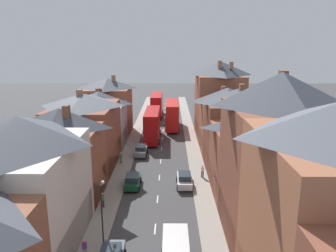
{
  "coord_description": "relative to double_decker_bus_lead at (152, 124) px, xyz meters",
  "views": [
    {
      "loc": [
        1.38,
        -14.95,
        16.46
      ],
      "look_at": [
        0.97,
        43.84,
        1.89
      ],
      "focal_mm": 35.0,
      "sensor_mm": 36.0,
      "label": 1
    }
  ],
  "objects": [
    {
      "name": "car_near_silver",
      "position": [
        -1.29,
        -8.74,
        -1.98
      ],
      "size": [
        1.9,
        4.01,
        1.67
      ],
      "color": "gray",
      "rests_on": "ground"
    },
    {
      "name": "pedestrian_mid_right",
      "position": [
        7.28,
        -17.48,
        -1.78
      ],
      "size": [
        0.36,
        0.22,
        1.61
      ],
      "color": "#23232D",
      "rests_on": "pavement_right"
    },
    {
      "name": "terrace_row_right",
      "position": [
        12.0,
        -24.1,
        3.47
      ],
      "size": [
        8.0,
        61.79,
        14.43
      ],
      "color": "brown",
      "rests_on": "ground"
    },
    {
      "name": "double_decker_bus_mid_street",
      "position": [
        0.0,
        19.41,
        0.0
      ],
      "size": [
        2.74,
        10.8,
        5.3
      ],
      "color": "red",
      "rests_on": "ground"
    },
    {
      "name": "double_decker_bus_far_approaching",
      "position": [
        3.6,
        8.65,
        0.0
      ],
      "size": [
        2.74,
        10.8,
        5.3
      ],
      "color": "red",
      "rests_on": "ground"
    },
    {
      "name": "pavement_left",
      "position": [
        -3.29,
        -3.29,
        -2.75
      ],
      "size": [
        2.2,
        104.0,
        0.14
      ],
      "primitive_type": "cube",
      "color": "gray",
      "rests_on": "ground"
    },
    {
      "name": "pedestrian_mid_left",
      "position": [
        -3.77,
        -25.45,
        -1.78
      ],
      "size": [
        0.36,
        0.22,
        1.61
      ],
      "color": "#23232D",
      "rests_on": "pavement_left"
    },
    {
      "name": "pedestrian_far_left",
      "position": [
        -3.81,
        -12.4,
        -1.78
      ],
      "size": [
        0.36,
        0.22,
        1.61
      ],
      "color": "brown",
      "rests_on": "pavement_left"
    },
    {
      "name": "car_parked_right_a",
      "position": [
        -1.29,
        -20.08,
        -2.02
      ],
      "size": [
        1.9,
        4.15,
        1.57
      ],
      "color": "#144728",
      "rests_on": "ground"
    },
    {
      "name": "centre_line_dashes",
      "position": [
        1.81,
        -5.29,
        -2.81
      ],
      "size": [
        0.14,
        97.8,
        0.01
      ],
      "color": "silver",
      "rests_on": "ground"
    },
    {
      "name": "terrace_row_left",
      "position": [
        -8.37,
        -24.27,
        2.53
      ],
      "size": [
        8.0,
        63.07,
        12.58
      ],
      "color": "brown",
      "rests_on": "ground"
    },
    {
      "name": "pavement_right",
      "position": [
        6.91,
        -3.29,
        -2.75
      ],
      "size": [
        2.2,
        104.0,
        0.14
      ],
      "primitive_type": "cube",
      "color": "gray",
      "rests_on": "ground"
    },
    {
      "name": "pedestrian_near_right",
      "position": [
        -3.52,
        -33.73,
        -1.78
      ],
      "size": [
        0.36,
        0.22,
        1.61
      ],
      "color": "gray",
      "rests_on": "pavement_left"
    },
    {
      "name": "double_decker_bus_lead",
      "position": [
        0.0,
        0.0,
        0.0
      ],
      "size": [
        2.74,
        10.8,
        5.3
      ],
      "color": "#B70F0F",
      "rests_on": "ground"
    },
    {
      "name": "street_lamp",
      "position": [
        -2.44,
        -31.69,
        0.43
      ],
      "size": [
        0.2,
        1.12,
        5.5
      ],
      "color": "black",
      "rests_on": "ground"
    },
    {
      "name": "car_near_blue",
      "position": [
        4.91,
        -19.78,
        -1.99
      ],
      "size": [
        1.9,
        4.23,
        1.64
      ],
      "color": "silver",
      "rests_on": "ground"
    }
  ]
}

